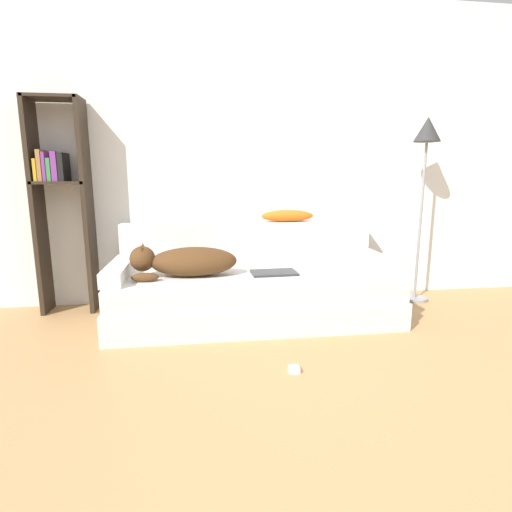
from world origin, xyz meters
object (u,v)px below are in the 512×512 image
laptop (274,273)px  throw_pillow (287,216)px  power_adapter (294,369)px  couch (254,296)px  bookshelf (61,194)px  dog (186,261)px  floor_lamp (426,154)px

laptop → throw_pillow: 0.64m
laptop → power_adapter: bearing=-94.4°
couch → laptop: 0.27m
couch → throw_pillow: throw_pillow is taller
throw_pillow → bookshelf: (-1.90, 0.05, 0.20)m
laptop → bookshelf: 1.87m
dog → couch: bearing=7.0°
couch → floor_lamp: size_ratio=1.35×
laptop → throw_pillow: throw_pillow is taller
power_adapter → throw_pillow: bearing=79.7°
floor_lamp → throw_pillow: bearing=176.0°
dog → throw_pillow: 1.03m
dog → floor_lamp: bearing=9.5°
dog → laptop: 0.69m
dog → throw_pillow: bearing=26.4°
couch → laptop: (0.15, -0.08, 0.21)m
throw_pillow → couch: bearing=-132.9°
couch → dog: dog is taller
couch → dog: size_ratio=2.77×
couch → power_adapter: bearing=-83.7°
throw_pillow → floor_lamp: bearing=-4.0°
couch → bookshelf: 1.80m
throw_pillow → dog: bearing=-153.6°
dog → floor_lamp: floor_lamp is taller
laptop → floor_lamp: floor_lamp is taller
power_adapter → couch: bearing=96.3°
dog → throw_pillow: throw_pillow is taller
couch → dog: (-0.54, -0.07, 0.31)m
laptop → throw_pillow: (0.20, 0.46, 0.40)m
couch → power_adapter: size_ratio=36.12×
couch → bookshelf: size_ratio=1.27×
couch → bookshelf: bearing=164.8°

